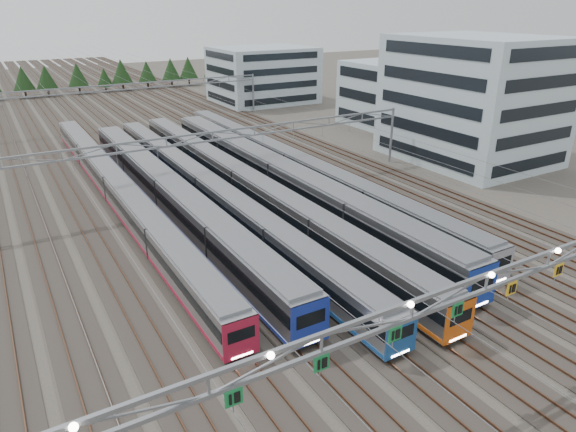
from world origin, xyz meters
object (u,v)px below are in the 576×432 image
train_b (169,194)px  train_c (206,189)px  gantry_near (487,287)px  train_e (279,177)px  gantry_mid (213,144)px  train_d (242,183)px  depot_bldg_north (263,75)px  train_f (293,165)px  train_a (116,188)px  depot_bldg_mid (390,94)px  gantry_far (121,92)px  depot_bldg_south (473,100)px

train_b → train_c: (4.50, 0.15, -0.28)m
train_b → gantry_near: size_ratio=1.04×
train_e → gantry_mid: size_ratio=1.09×
train_d → gantry_mid: (-2.25, 3.07, 4.36)m
train_c → train_e: bearing=-8.4°
depot_bldg_north → train_b: bearing=-126.2°
train_b → train_f: 18.28m
train_d → train_f: size_ratio=1.02×
train_a → train_f: (22.50, -2.69, 0.08)m
train_d → gantry_mid: size_ratio=1.20×
gantry_mid → train_f: bearing=0.8°
train_a → train_e: 19.33m
train_d → depot_bldg_mid: size_ratio=4.24×
depot_bldg_mid → depot_bldg_north: 36.29m
train_e → gantry_far: (-6.75, 49.18, 4.07)m
depot_bldg_mid → train_f: bearing=-149.7°
gantry_far → depot_bldg_mid: (44.59, -25.35, -0.48)m
train_b → depot_bldg_north: size_ratio=2.67×
train_e → gantry_mid: 8.92m
train_a → train_c: size_ratio=1.02×
train_c → train_a: bearing=147.6°
train_a → train_f: size_ratio=1.02×
depot_bldg_north → depot_bldg_mid: bearing=-75.6°
depot_bldg_south → train_e: bearing=179.5°
train_b → gantry_mid: size_ratio=1.04×
train_d → gantry_near: gantry_near is taller
train_c → gantry_far: gantry_far is taller
depot_bldg_north → gantry_near: bearing=-110.6°
train_b → train_d: (9.00, -0.06, -0.20)m
train_d → train_f: 9.56m
depot_bldg_mid → depot_bldg_south: bearing=-102.8°
train_a → depot_bldg_north: (46.84, 51.96, 4.34)m
gantry_far → depot_bldg_south: depot_bldg_south is taller
train_f → train_b: bearing=-170.0°
train_d → depot_bldg_north: size_ratio=3.08×
train_f → gantry_mid: bearing=-179.2°
train_a → gantry_mid: gantry_mid is taller
depot_bldg_north → train_f: bearing=-114.0°
train_c → gantry_far: 48.12m
gantry_near → depot_bldg_mid: bearing=53.2°
gantry_mid → depot_bldg_south: depot_bldg_south is taller
train_f → gantry_mid: gantry_mid is taller
train_d → depot_bldg_mid: (42.34, 22.72, 3.88)m
train_f → depot_bldg_south: bearing=-9.4°
depot_bldg_north → gantry_mid: bearing=-123.0°
train_e → gantry_near: (-6.80, -35.93, 4.77)m
train_c → gantry_mid: gantry_mid is taller
gantry_mid → train_a: bearing=165.8°
train_c → gantry_near: bearing=-86.6°
train_c → depot_bldg_north: size_ratio=3.03×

